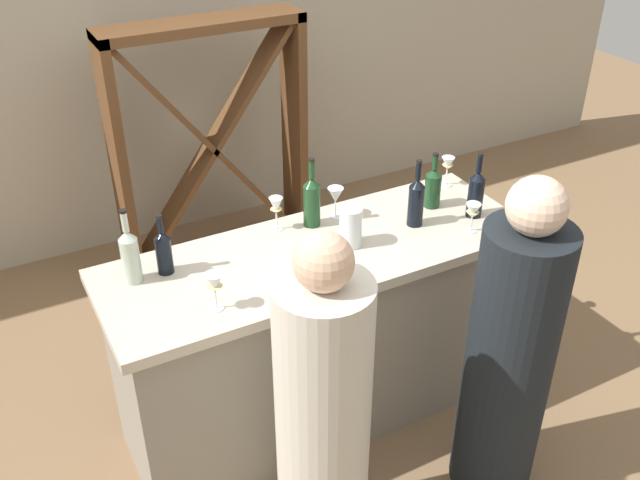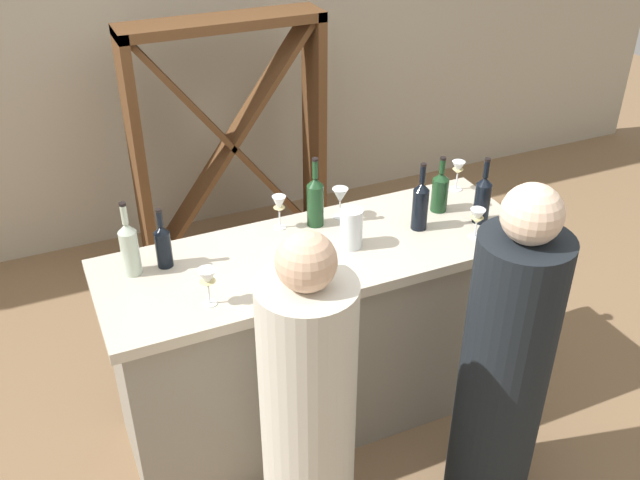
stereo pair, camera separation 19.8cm
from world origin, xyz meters
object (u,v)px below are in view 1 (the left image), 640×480
at_px(wine_bottle_center_olive_green, 312,200).
at_px(wine_glass_near_right, 335,196).
at_px(person_left_guest, 323,421).
at_px(wine_bottle_leftmost_clear_pale, 130,255).
at_px(wine_rack, 211,147).
at_px(wine_bottle_rightmost_olive_green, 433,187).
at_px(wine_glass_far_left, 448,165).
at_px(wine_bottle_second_right_near_black, 416,201).
at_px(wine_glass_far_center, 276,207).
at_px(wine_bottle_second_left_near_black, 164,251).
at_px(water_pitcher, 351,227).
at_px(wine_bottle_far_right_near_black, 476,193).
at_px(wine_glass_near_center, 473,212).
at_px(wine_glass_near_left, 214,285).
at_px(person_center_guest, 509,358).

relative_size(wine_bottle_center_olive_green, wine_glass_near_right, 2.23).
bearing_deg(wine_glass_near_right, person_left_guest, -121.53).
xyz_separation_m(wine_bottle_leftmost_clear_pale, wine_glass_near_right, (1.00, 0.07, -0.02)).
distance_m(wine_rack, wine_bottle_rightmost_olive_green, 1.68).
distance_m(wine_rack, wine_glass_far_left, 1.63).
distance_m(wine_bottle_second_right_near_black, wine_glass_far_center, 0.65).
xyz_separation_m(wine_bottle_second_left_near_black, water_pitcher, (0.79, -0.18, -0.01)).
distance_m(wine_bottle_rightmost_olive_green, wine_bottle_far_right_near_black, 0.21).
distance_m(wine_bottle_rightmost_olive_green, water_pitcher, 0.55).
relative_size(wine_bottle_far_right_near_black, wine_glass_near_center, 2.28).
bearing_deg(wine_glass_far_left, wine_bottle_rightmost_olive_green, -143.23).
bearing_deg(wine_rack, person_left_guest, -100.84).
bearing_deg(wine_bottle_far_right_near_black, wine_bottle_second_right_near_black, 167.81).
bearing_deg(wine_glass_near_center, wine_bottle_rightmost_olive_green, 93.75).
xyz_separation_m(wine_bottle_rightmost_olive_green, water_pitcher, (-0.53, -0.12, -0.01)).
relative_size(wine_glass_near_left, person_center_guest, 0.11).
relative_size(wine_bottle_second_left_near_black, wine_glass_far_center, 1.67).
distance_m(wine_glass_far_center, water_pitcher, 0.36).
xyz_separation_m(wine_bottle_leftmost_clear_pale, person_center_guest, (1.30, -0.88, -0.40)).
bearing_deg(person_center_guest, wine_bottle_second_right_near_black, 8.95).
height_order(wine_glass_far_center, person_center_guest, person_center_guest).
bearing_deg(wine_bottle_second_left_near_black, person_left_guest, -69.31).
height_order(wine_rack, wine_bottle_center_olive_green, wine_rack).
bearing_deg(wine_glass_far_center, wine_glass_far_left, -0.41).
bearing_deg(wine_bottle_leftmost_clear_pale, wine_glass_near_right, 4.25).
bearing_deg(person_left_guest, wine_glass_near_right, -53.58).
relative_size(wine_rack, wine_bottle_leftmost_clear_pale, 4.76).
bearing_deg(wine_bottle_second_left_near_black, wine_bottle_center_olive_green, 4.60).
distance_m(wine_bottle_second_right_near_black, water_pitcher, 0.36).
relative_size(wine_glass_near_left, wine_glass_near_right, 1.07).
height_order(wine_bottle_leftmost_clear_pale, wine_bottle_second_left_near_black, wine_bottle_leftmost_clear_pale).
bearing_deg(wine_glass_far_center, wine_bottle_leftmost_clear_pale, -172.08).
bearing_deg(wine_rack, wine_glass_far_left, -61.32).
distance_m(wine_bottle_second_left_near_black, wine_glass_near_right, 0.86).
xyz_separation_m(wine_rack, water_pitcher, (0.04, -1.68, 0.28)).
height_order(wine_bottle_far_right_near_black, person_center_guest, person_center_guest).
bearing_deg(person_left_guest, wine_bottle_leftmost_clear_pale, 6.56).
xyz_separation_m(wine_glass_far_center, water_pitcher, (0.23, -0.28, -0.02)).
distance_m(wine_bottle_far_right_near_black, wine_glass_far_left, 0.33).
distance_m(wine_glass_near_left, wine_glass_near_center, 1.25).
height_order(wine_bottle_second_left_near_black, wine_glass_near_left, wine_bottle_second_left_near_black).
bearing_deg(wine_glass_far_center, wine_bottle_second_left_near_black, -170.23).
bearing_deg(wine_bottle_far_right_near_black, wine_bottle_rightmost_olive_green, 125.06).
height_order(wine_bottle_rightmost_olive_green, water_pitcher, wine_bottle_rightmost_olive_green).
bearing_deg(wine_glass_near_center, wine_glass_near_left, -179.97).
bearing_deg(person_center_guest, wine_bottle_leftmost_clear_pale, 64.17).
bearing_deg(wine_bottle_far_right_near_black, wine_glass_near_right, 152.69).
bearing_deg(wine_bottle_second_right_near_black, person_left_guest, -142.07).
height_order(wine_bottle_leftmost_clear_pale, wine_bottle_far_right_near_black, wine_bottle_leftmost_clear_pale).
xyz_separation_m(wine_bottle_leftmost_clear_pale, wine_bottle_center_olive_green, (0.86, 0.06, 0.00)).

